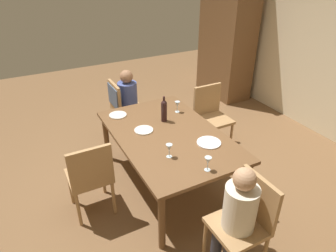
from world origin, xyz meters
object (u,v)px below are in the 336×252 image
at_px(dining_table, 168,139).
at_px(dinner_plate_guest_left, 209,143).
at_px(chair_far_left, 211,113).
at_px(wine_glass_near_left, 177,105).
at_px(dinner_plate_host, 144,130).
at_px(chair_right_end, 246,217).
at_px(chair_near, 90,175).
at_px(person_man_bearded, 237,213).
at_px(wine_bottle_tall_green, 164,110).
at_px(dinner_plate_guest_right, 118,115).
at_px(wine_glass_centre, 208,161).
at_px(armoire_cabinet, 227,40).
at_px(wine_glass_near_right, 169,148).
at_px(person_woman_host, 130,99).
at_px(chair_left_end, 120,103).

bearing_deg(dining_table, dinner_plate_guest_left, 37.76).
xyz_separation_m(chair_far_left, wine_glass_near_left, (0.07, -0.59, 0.29)).
bearing_deg(dinner_plate_guest_left, dinner_plate_host, -137.95).
distance_m(chair_right_end, wine_glass_near_left, 1.77).
xyz_separation_m(chair_near, dinner_plate_guest_left, (0.30, 1.26, 0.19)).
height_order(person_man_bearded, dinner_plate_host, person_man_bearded).
xyz_separation_m(wine_bottle_tall_green, dinner_plate_guest_right, (-0.40, -0.46, -0.14)).
height_order(wine_bottle_tall_green, wine_glass_centre, wine_bottle_tall_green).
distance_m(armoire_cabinet, wine_glass_near_right, 3.52).
bearing_deg(person_woman_host, chair_right_end, 1.37).
xyz_separation_m(wine_glass_near_right, dinner_plate_guest_left, (-0.02, 0.51, -0.10)).
height_order(chair_left_end, wine_glass_near_left, chair_left_end).
distance_m(chair_right_end, chair_far_left, 1.99).
distance_m(chair_left_end, person_man_bearded, 2.59).
xyz_separation_m(person_man_bearded, wine_glass_near_left, (-1.72, 0.39, 0.19)).
relative_size(armoire_cabinet, wine_glass_near_left, 14.63).
xyz_separation_m(chair_left_end, dinner_plate_host, (1.10, -0.10, 0.13)).
distance_m(person_woman_host, wine_glass_centre, 2.08).
bearing_deg(chair_near, chair_left_end, 58.82).
xyz_separation_m(chair_left_end, dinner_plate_guest_right, (0.60, -0.24, 0.13)).
bearing_deg(dining_table, wine_bottle_tall_green, 161.28).
xyz_separation_m(dinner_plate_host, dinner_plate_guest_right, (-0.51, -0.14, 0.00)).
distance_m(person_man_bearded, wine_glass_centre, 0.55).
distance_m(chair_far_left, wine_glass_centre, 1.61).
distance_m(wine_glass_near_right, dinner_plate_guest_left, 0.52).
height_order(person_woman_host, dinner_plate_guest_right, person_woman_host).
xyz_separation_m(dining_table, wine_glass_near_left, (-0.43, 0.36, 0.18)).
height_order(armoire_cabinet, wine_glass_centre, armoire_cabinet).
bearing_deg(person_man_bearded, person_woman_host, -1.13).
xyz_separation_m(person_woman_host, person_man_bearded, (2.58, -0.05, 0.00)).
relative_size(wine_bottle_tall_green, wine_glass_centre, 2.22).
relative_size(chair_right_end, chair_far_left, 1.00).
height_order(dining_table, chair_right_end, chair_right_end).
bearing_deg(chair_left_end, armoire_cabinet, 106.36).
distance_m(chair_right_end, person_woman_host, 2.59).
relative_size(person_man_bearded, wine_glass_centre, 7.29).
bearing_deg(dining_table, wine_glass_centre, 1.32).
distance_m(chair_left_end, dinner_plate_guest_right, 0.65).
xyz_separation_m(chair_far_left, person_woman_host, (-0.79, -0.93, 0.10)).
bearing_deg(wine_glass_near_right, person_woman_host, 172.33).
bearing_deg(chair_right_end, chair_near, 40.95).
xyz_separation_m(person_man_bearded, dinner_plate_guest_left, (-0.90, 0.33, 0.09)).
distance_m(armoire_cabinet, dinner_plate_guest_right, 3.02).
relative_size(wine_glass_near_left, dinner_plate_guest_right, 0.67).
height_order(chair_far_left, person_man_bearded, person_man_bearded).
height_order(chair_right_end, dinner_plate_guest_left, chair_right_end).
height_order(wine_glass_near_left, wine_glass_near_right, same).
bearing_deg(wine_bottle_tall_green, chair_near, -70.26).
distance_m(chair_near, dinner_plate_guest_left, 1.31).
bearing_deg(chair_near, dinner_plate_host, 20.67).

